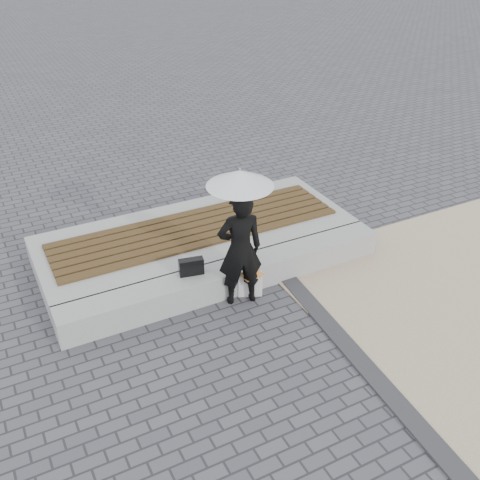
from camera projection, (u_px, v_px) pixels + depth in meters
name	position (u px, v px, depth m)	size (l,w,h in m)	color
ground	(286.00, 355.00, 7.04)	(80.00, 80.00, 0.00)	#48474C
edging_band	(359.00, 360.00, 6.95)	(0.25, 5.20, 0.04)	#303033
seating_ledge	(230.00, 278.00, 8.16)	(5.00, 0.45, 0.40)	#A1A29D
timber_platform	(197.00, 240.00, 9.07)	(5.00, 2.00, 0.40)	gray
timber_decking	(196.00, 228.00, 8.96)	(4.60, 1.20, 0.04)	#4F391B
woman	(240.00, 249.00, 7.59)	(0.62, 0.41, 1.71)	black
parasol	(240.00, 178.00, 7.05)	(0.87, 0.87, 1.12)	#A3A3A7
handbag	(191.00, 267.00, 7.82)	(0.35, 0.12, 0.24)	black
canvas_tote	(250.00, 284.00, 8.06)	(0.34, 0.14, 0.36)	silver
magazine	(252.00, 275.00, 7.93)	(0.30, 0.22, 0.01)	red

